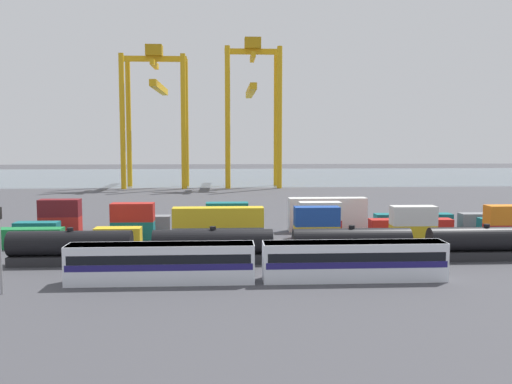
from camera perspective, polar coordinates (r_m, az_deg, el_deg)
ground_plane at (r=119.78m, az=2.83°, el=-1.44°), size 420.00×420.00×0.00m
harbour_water at (r=221.13m, az=0.06°, el=1.68°), size 400.00×110.00×0.01m
passenger_train at (r=56.00m, az=0.26°, el=-7.01°), size 37.79×3.14×3.90m
freight_tank_row at (r=64.71m, az=2.76°, el=-5.47°), size 62.05×2.80×4.26m
signal_mast at (r=55.94m, az=-24.79°, el=-4.34°), size 0.36×0.60×8.05m
shipping_container_0 at (r=79.64m, az=-23.39°, el=-4.37°), size 12.10×2.44×2.60m
shipping_container_1 at (r=76.09m, az=-13.95°, el=-4.52°), size 6.04×2.44×2.60m
shipping_container_2 at (r=74.76m, az=-3.88°, el=-4.55°), size 12.10×2.44×2.60m
shipping_container_3 at (r=74.36m, az=-3.89°, el=-2.57°), size 12.10×2.44×2.60m
shipping_container_4 at (r=75.77m, az=6.23°, el=-4.43°), size 6.04×2.44×2.60m
shipping_container_5 at (r=75.37m, az=6.25°, el=-2.49°), size 6.04×2.44×2.60m
shipping_container_6 at (r=79.01m, az=15.78°, el=-4.20°), size 6.04×2.44×2.60m
shipping_container_7 at (r=78.63m, az=15.83°, el=-2.33°), size 6.04×2.44×2.60m
shipping_container_8 at (r=84.25m, az=24.36°, el=-3.89°), size 6.04×2.44×2.60m
shipping_container_9 at (r=83.89m, az=24.43°, el=-2.14°), size 6.04×2.44×2.60m
shipping_container_10 at (r=84.67m, az=-21.53°, el=-3.75°), size 6.04×2.44×2.60m
shipping_container_11 at (r=81.45m, az=-12.50°, el=-3.84°), size 6.04×2.44×2.60m
shipping_container_12 at (r=81.08m, az=-12.53°, el=-2.03°), size 6.04×2.44×2.60m
shipping_container_13 at (r=80.38m, az=-2.97°, el=-3.85°), size 6.04×2.44×2.60m
shipping_container_14 at (r=80.01m, az=-2.98°, el=-2.01°), size 6.04×2.44×2.60m
shipping_container_15 at (r=81.54m, az=6.55°, el=-3.74°), size 6.04×2.44×2.60m
shipping_container_16 at (r=81.18m, az=6.57°, el=-1.93°), size 6.04×2.44×2.60m
shipping_container_17 at (r=84.85m, az=15.56°, el=-3.55°), size 12.10×2.44×2.60m
shipping_container_18 at (r=90.07m, az=23.70°, el=-3.30°), size 6.04×2.44×2.60m
shipping_container_19 at (r=89.58m, az=-19.42°, el=-3.20°), size 6.04×2.44×2.60m
shipping_container_20 at (r=89.24m, az=-19.47°, el=-1.54°), size 6.04×2.44×2.60m
shipping_container_21 at (r=86.76m, az=-10.73°, el=-3.25°), size 6.04×2.44×2.60m
shipping_container_22 at (r=86.04m, az=-1.67°, el=-3.23°), size 6.04×2.44×2.60m
shipping_container_23 at (r=87.47m, az=7.31°, el=-3.13°), size 12.10×2.44×2.60m
shipping_container_24 at (r=87.12m, az=7.33°, el=-1.44°), size 12.10×2.44×2.60m
shipping_container_25 at (r=90.94m, az=15.80°, el=-2.97°), size 12.10×2.44×2.60m
shipping_container_26 at (r=96.23m, az=23.51°, el=-2.76°), size 12.10×2.44×2.60m
gantry_crane_west at (r=171.99m, az=-10.21°, el=9.14°), size 19.06×34.70×41.96m
gantry_crane_central at (r=171.10m, az=-0.38°, el=9.47°), size 16.70×35.79×44.29m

